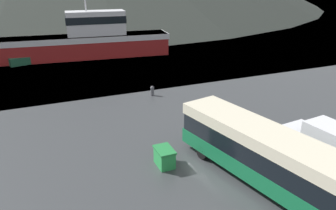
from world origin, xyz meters
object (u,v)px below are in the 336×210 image
at_px(storage_bin, 164,157).
at_px(tour_bus, 275,159).
at_px(delivery_van, 328,142).
at_px(fishing_boat, 83,41).
at_px(small_boat, 33,58).

bearing_deg(storage_bin, tour_bus, -43.71).
bearing_deg(delivery_van, tour_bus, -174.91).
bearing_deg(delivery_van, fishing_boat, 99.45).
bearing_deg(tour_bus, fishing_boat, 85.57).
distance_m(tour_bus, fishing_boat, 35.11).
height_order(storage_bin, small_boat, storage_bin).
xyz_separation_m(delivery_van, fishing_boat, (-9.44, 33.83, 1.10)).
bearing_deg(tour_bus, small_boat, 96.14).
height_order(delivery_van, storage_bin, delivery_van).
distance_m(fishing_boat, storage_bin, 30.50).
distance_m(tour_bus, small_boat, 36.59).
xyz_separation_m(delivery_van, small_boat, (-16.20, 33.82, -0.78)).
xyz_separation_m(storage_bin, small_boat, (-6.57, 30.45, -0.09)).
bearing_deg(delivery_van, storage_bin, 154.54).
height_order(tour_bus, fishing_boat, fishing_boat).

